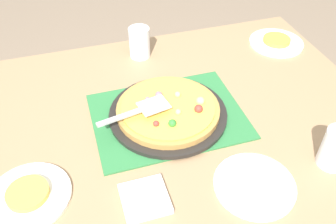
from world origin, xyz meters
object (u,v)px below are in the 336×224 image
object	(u,v)px
served_slice_right	(277,40)
plate_far_right	(276,43)
served_slice_left	(28,193)
cup_far	(139,43)
pizza	(168,109)
pizza_server	(140,110)
pizza_pan	(168,114)
napkin_stack	(145,199)
cup_near	(336,148)
plate_near_left	(29,196)
plate_side	(254,185)

from	to	relation	value
served_slice_right	plate_far_right	bearing A→B (deg)	0.00
served_slice_left	cup_far	distance (m)	0.71
served_slice_right	cup_far	size ratio (longest dim) A/B	0.92
plate_far_right	served_slice_left	distance (m)	1.11
pizza	pizza_server	xyz separation A→B (m)	(-0.10, -0.02, 0.04)
plate_far_right	served_slice_left	world-z (taller)	served_slice_left
pizza_pan	cup_far	world-z (taller)	cup_far
pizza_pan	pizza_server	world-z (taller)	pizza_server
pizza_pan	napkin_stack	bearing A→B (deg)	-117.71
cup_far	cup_near	bearing A→B (deg)	-61.02
served_slice_left	cup_near	distance (m)	0.83
plate_near_left	plate_far_right	size ratio (longest dim) A/B	1.00
served_slice_right	pizza_pan	bearing A→B (deg)	-152.34
pizza	cup_near	bearing A→B (deg)	-39.92
served_slice_right	pizza_server	size ratio (longest dim) A/B	0.47
pizza_pan	cup_near	world-z (taller)	cup_near
cup_near	napkin_stack	size ratio (longest dim) A/B	1.00
plate_near_left	cup_near	size ratio (longest dim) A/B	1.83
served_slice_left	cup_far	size ratio (longest dim) A/B	0.92
pizza	plate_near_left	distance (m)	0.48
plate_far_right	cup_far	world-z (taller)	cup_far
pizza	served_slice_left	bearing A→B (deg)	-156.69
plate_far_right	napkin_stack	size ratio (longest dim) A/B	1.83
plate_side	napkin_stack	bearing A→B (deg)	171.62
plate_near_left	napkin_stack	distance (m)	0.30
plate_near_left	plate_far_right	distance (m)	1.11
plate_side	napkin_stack	distance (m)	0.29
plate_near_left	cup_near	bearing A→B (deg)	-9.05
plate_far_right	served_slice_right	size ratio (longest dim) A/B	2.00
pizza	served_slice_right	bearing A→B (deg)	27.76
plate_near_left	plate_far_right	xyz separation A→B (m)	(1.00, 0.48, 0.00)
pizza_pan	served_slice_left	size ratio (longest dim) A/B	3.45
cup_far	napkin_stack	world-z (taller)	cup_far
plate_side	cup_far	distance (m)	0.72
plate_side	pizza_pan	bearing A→B (deg)	112.89
plate_side	cup_near	world-z (taller)	cup_near
plate_far_right	served_slice_right	world-z (taller)	served_slice_right
plate_near_left	cup_far	size ratio (longest dim) A/B	1.83
plate_near_left	pizza_server	bearing A→B (deg)	26.48
cup_far	pizza_server	xyz separation A→B (m)	(-0.09, -0.39, 0.01)
pizza	plate_far_right	world-z (taller)	pizza
plate_far_right	napkin_stack	world-z (taller)	napkin_stack
served_slice_left	cup_near	size ratio (longest dim) A/B	0.92
served_slice_left	pizza_server	xyz separation A→B (m)	(0.34, 0.17, 0.05)
cup_near	napkin_stack	xyz separation A→B (m)	(-0.54, 0.03, -0.05)
served_slice_left	cup_far	world-z (taller)	cup_far
cup_near	plate_side	bearing A→B (deg)	-177.53
pizza_server	napkin_stack	bearing A→B (deg)	-101.68
plate_far_right	served_slice_left	size ratio (longest dim) A/B	2.00
pizza	plate_side	bearing A→B (deg)	-67.21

